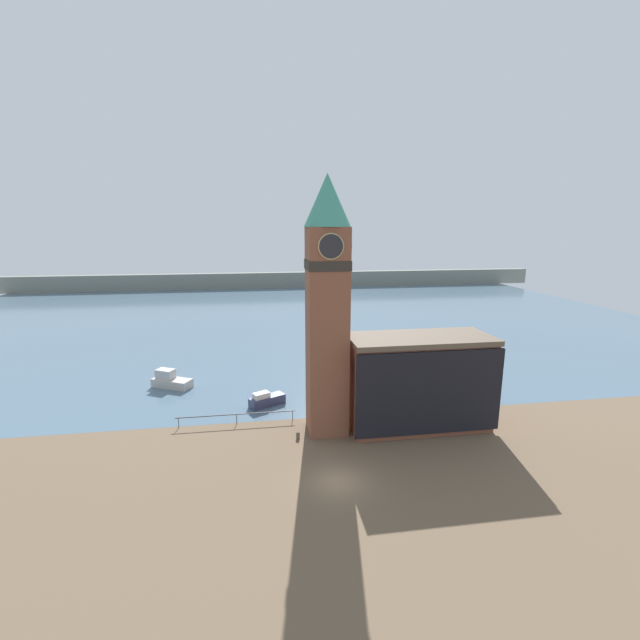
# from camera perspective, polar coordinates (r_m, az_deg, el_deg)

# --- Properties ---
(ground_plane) EXTENTS (160.00, 160.00, 0.00)m
(ground_plane) POSITION_cam_1_polar(r_m,az_deg,el_deg) (36.17, 2.32, -20.74)
(ground_plane) COLOR brown
(water) EXTENTS (160.00, 120.00, 0.00)m
(water) POSITION_cam_1_polar(r_m,az_deg,el_deg) (103.57, -5.24, 1.30)
(water) COLOR slate
(water) RESTS_ON ground_plane
(far_shoreline) EXTENTS (180.00, 3.00, 5.00)m
(far_shoreline) POSITION_cam_1_polar(r_m,az_deg,el_deg) (142.66, -6.26, 5.32)
(far_shoreline) COLOR gray
(far_shoreline) RESTS_ON water
(pier_railing) EXTENTS (12.05, 0.08, 1.09)m
(pier_railing) POSITION_cam_1_polar(r_m,az_deg,el_deg) (45.37, -11.08, -12.35)
(pier_railing) COLOR #333338
(pier_railing) RESTS_ON ground_plane
(clock_tower) EXTENTS (4.25, 4.25, 24.35)m
(clock_tower) POSITION_cam_1_polar(r_m,az_deg,el_deg) (39.71, 0.96, 2.44)
(clock_tower) COLOR brown
(clock_tower) RESTS_ON ground_plane
(pier_building) EXTENTS (14.18, 6.17, 9.30)m
(pier_building) POSITION_cam_1_polar(r_m,az_deg,el_deg) (44.01, 13.03, -8.01)
(pier_building) COLOR brown
(pier_building) RESTS_ON ground_plane
(boat_near) EXTENTS (4.26, 3.20, 1.66)m
(boat_near) POSITION_cam_1_polar(r_m,az_deg,el_deg) (49.32, -7.17, -10.53)
(boat_near) COLOR #333856
(boat_near) RESTS_ON water
(boat_far) EXTENTS (5.32, 4.01, 2.23)m
(boat_far) POSITION_cam_1_polar(r_m,az_deg,el_deg) (57.38, -19.31, -7.64)
(boat_far) COLOR #B7B2A8
(boat_far) RESTS_ON water
(mooring_bollard_near) EXTENTS (0.36, 0.36, 0.66)m
(mooring_bollard_near) POSITION_cam_1_polar(r_m,az_deg,el_deg) (42.14, -2.97, -15.07)
(mooring_bollard_near) COLOR brown
(mooring_bollard_near) RESTS_ON ground_plane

